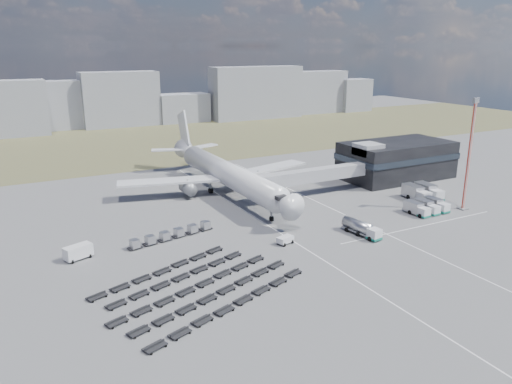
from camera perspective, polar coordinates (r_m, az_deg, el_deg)
name	(u,v)px	position (r m, az deg, el deg)	size (l,w,h in m)	color
ground	(295,235)	(97.14, 4.43, -4.89)	(420.00, 420.00, 0.00)	#565659
grass_strip	(141,142)	(195.75, -13.05, 5.59)	(420.00, 90.00, 0.01)	#4C492E
lane_markings	(327,222)	(104.65, 8.09, -3.42)	(47.12, 110.00, 0.01)	silver
terminal	(396,159)	(142.38, 15.71, 3.62)	(30.40, 16.40, 11.00)	black
jet_bridge	(306,176)	(120.19, 5.72, 1.78)	(30.30, 3.80, 7.05)	#939399
airliner	(225,172)	(122.80, -3.58, 2.26)	(51.59, 64.53, 17.62)	silver
skyline	(106,105)	(232.86, -16.81, 9.53)	(296.29, 22.32, 25.49)	gray
fuel_tanker	(361,228)	(98.29, 11.96, -4.08)	(3.29, 8.93, 2.82)	silver
pushback_tug	(285,240)	(92.49, 3.35, -5.52)	(3.10, 1.74, 1.42)	silver
utility_van	(78,252)	(90.99, -19.66, -6.52)	(4.69, 2.12, 2.47)	silver
catering_truck	(247,179)	(132.07, -1.02, 1.54)	(3.65, 6.26, 2.69)	silver
service_trucks_near	(427,207)	(115.32, 18.91, -1.59)	(8.39, 6.45, 2.49)	silver
service_trucks_far	(423,192)	(124.95, 18.51, -0.03)	(7.02, 8.22, 3.13)	silver
uld_row	(172,234)	(95.71, -9.60, -4.79)	(17.69, 5.09, 1.61)	black
baggage_dollies	(196,287)	(76.71, -6.83, -10.72)	(33.37, 26.59, 0.70)	black
floodlight_mast	(469,155)	(117.99, 23.19, 3.91)	(2.36, 1.91, 24.70)	red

